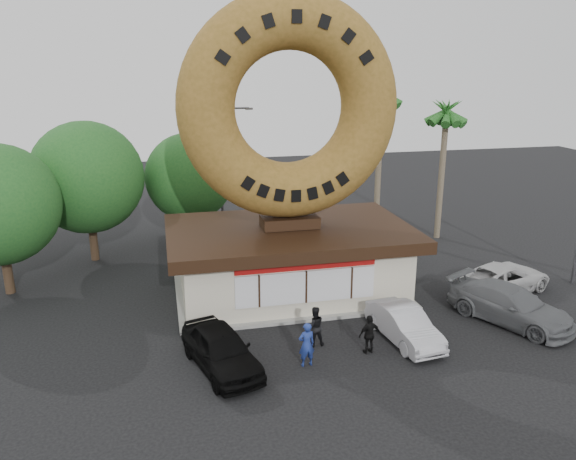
{
  "coord_description": "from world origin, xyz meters",
  "views": [
    {
      "loc": [
        -5.61,
        -18.14,
        10.64
      ],
      "look_at": [
        -0.53,
        4.0,
        3.76
      ],
      "focal_mm": 35.0,
      "sensor_mm": 36.0,
      "label": 1
    }
  ],
  "objects_px": {
    "car_grey": "(510,305)",
    "car_white": "(503,278)",
    "street_lamp": "(223,165)",
    "person_left": "(307,344)",
    "donut_shop": "(290,258)",
    "person_right": "(369,334)",
    "giant_donut": "(290,108)",
    "person_center": "(314,326)",
    "car_silver": "(404,325)",
    "car_black": "(221,349)"
  },
  "relations": [
    {
      "from": "street_lamp",
      "to": "donut_shop",
      "type": "bearing_deg",
      "value": -79.5
    },
    {
      "from": "street_lamp",
      "to": "person_center",
      "type": "height_order",
      "value": "street_lamp"
    },
    {
      "from": "street_lamp",
      "to": "car_silver",
      "type": "xyz_separation_m",
      "value": [
        5.2,
        -15.62,
        -3.81
      ]
    },
    {
      "from": "donut_shop",
      "to": "person_right",
      "type": "xyz_separation_m",
      "value": [
        1.64,
        -6.25,
        -0.99
      ]
    },
    {
      "from": "person_left",
      "to": "person_center",
      "type": "distance_m",
      "value": 1.56
    },
    {
      "from": "person_right",
      "to": "car_white",
      "type": "relative_size",
      "value": 0.31
    },
    {
      "from": "car_silver",
      "to": "car_white",
      "type": "xyz_separation_m",
      "value": [
        6.66,
        3.51,
        0.02
      ]
    },
    {
      "from": "car_silver",
      "to": "car_grey",
      "type": "distance_m",
      "value": 5.06
    },
    {
      "from": "car_black",
      "to": "car_grey",
      "type": "relative_size",
      "value": 0.84
    },
    {
      "from": "car_grey",
      "to": "car_white",
      "type": "bearing_deg",
      "value": 34.27
    },
    {
      "from": "car_grey",
      "to": "car_white",
      "type": "relative_size",
      "value": 1.06
    },
    {
      "from": "person_right",
      "to": "car_silver",
      "type": "height_order",
      "value": "person_right"
    },
    {
      "from": "giant_donut",
      "to": "person_left",
      "type": "height_order",
      "value": "giant_donut"
    },
    {
      "from": "person_center",
      "to": "giant_donut",
      "type": "bearing_deg",
      "value": -92.48
    },
    {
      "from": "person_center",
      "to": "car_white",
      "type": "bearing_deg",
      "value": -163.08
    },
    {
      "from": "street_lamp",
      "to": "person_left",
      "type": "bearing_deg",
      "value": -86.73
    },
    {
      "from": "car_grey",
      "to": "person_right",
      "type": "bearing_deg",
      "value": 162.65
    },
    {
      "from": "person_right",
      "to": "car_black",
      "type": "xyz_separation_m",
      "value": [
        -5.57,
        0.14,
        -0.01
      ]
    },
    {
      "from": "giant_donut",
      "to": "street_lamp",
      "type": "bearing_deg",
      "value": 100.51
    },
    {
      "from": "street_lamp",
      "to": "car_grey",
      "type": "distance_m",
      "value": 18.61
    },
    {
      "from": "donut_shop",
      "to": "car_white",
      "type": "xyz_separation_m",
      "value": [
        10.0,
        -2.09,
        -1.07
      ]
    },
    {
      "from": "donut_shop",
      "to": "giant_donut",
      "type": "height_order",
      "value": "giant_donut"
    },
    {
      "from": "donut_shop",
      "to": "person_left",
      "type": "distance_m",
      "value": 6.73
    },
    {
      "from": "donut_shop",
      "to": "car_silver",
      "type": "height_order",
      "value": "donut_shop"
    },
    {
      "from": "giant_donut",
      "to": "person_right",
      "type": "relative_size",
      "value": 6.32
    },
    {
      "from": "street_lamp",
      "to": "person_left",
      "type": "height_order",
      "value": "street_lamp"
    },
    {
      "from": "person_center",
      "to": "person_right",
      "type": "distance_m",
      "value": 2.14
    },
    {
      "from": "person_right",
      "to": "person_left",
      "type": "bearing_deg",
      "value": -2.32
    },
    {
      "from": "giant_donut",
      "to": "person_center",
      "type": "distance_m",
      "value": 9.45
    },
    {
      "from": "giant_donut",
      "to": "donut_shop",
      "type": "bearing_deg",
      "value": -90.0
    },
    {
      "from": "person_right",
      "to": "giant_donut",
      "type": "bearing_deg",
      "value": -85.59
    },
    {
      "from": "donut_shop",
      "to": "car_silver",
      "type": "relative_size",
      "value": 2.75
    },
    {
      "from": "person_center",
      "to": "car_black",
      "type": "distance_m",
      "value": 3.82
    },
    {
      "from": "car_grey",
      "to": "car_silver",
      "type": "bearing_deg",
      "value": 158.72
    },
    {
      "from": "donut_shop",
      "to": "giant_donut",
      "type": "bearing_deg",
      "value": 90.0
    },
    {
      "from": "donut_shop",
      "to": "car_silver",
      "type": "distance_m",
      "value": 6.61
    },
    {
      "from": "person_center",
      "to": "car_grey",
      "type": "bearing_deg",
      "value": -179.2
    },
    {
      "from": "car_white",
      "to": "donut_shop",
      "type": "bearing_deg",
      "value": 59.5
    },
    {
      "from": "person_left",
      "to": "person_right",
      "type": "relative_size",
      "value": 1.09
    },
    {
      "from": "person_center",
      "to": "car_grey",
      "type": "relative_size",
      "value": 0.3
    },
    {
      "from": "donut_shop",
      "to": "car_silver",
      "type": "bearing_deg",
      "value": -59.2
    },
    {
      "from": "person_left",
      "to": "car_black",
      "type": "relative_size",
      "value": 0.38
    },
    {
      "from": "giant_donut",
      "to": "car_white",
      "type": "height_order",
      "value": "giant_donut"
    },
    {
      "from": "street_lamp",
      "to": "car_silver",
      "type": "height_order",
      "value": "street_lamp"
    },
    {
      "from": "car_white",
      "to": "car_silver",
      "type": "bearing_deg",
      "value": 99.13
    },
    {
      "from": "person_right",
      "to": "car_silver",
      "type": "bearing_deg",
      "value": -169.35
    },
    {
      "from": "street_lamp",
      "to": "person_left",
      "type": "relative_size",
      "value": 4.75
    },
    {
      "from": "street_lamp",
      "to": "car_grey",
      "type": "relative_size",
      "value": 1.5
    },
    {
      "from": "street_lamp",
      "to": "car_black",
      "type": "height_order",
      "value": "street_lamp"
    },
    {
      "from": "person_left",
      "to": "car_black",
      "type": "xyz_separation_m",
      "value": [
        -3.02,
        0.49,
        -0.08
      ]
    }
  ]
}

